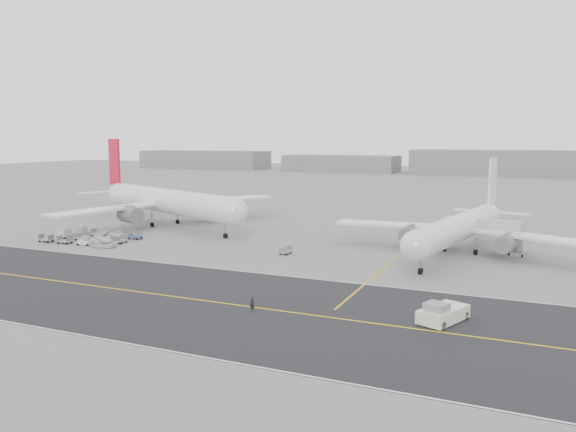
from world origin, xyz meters
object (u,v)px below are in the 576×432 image
at_px(ground_crew_a, 252,304).
at_px(jet_bridge, 480,228).
at_px(airliner_b, 460,227).
at_px(pushback_tug, 442,313).
at_px(airliner_a, 165,201).

bearing_deg(ground_crew_a, jet_bridge, 59.19).
distance_m(airliner_b, ground_crew_a, 48.59).
bearing_deg(pushback_tug, ground_crew_a, -145.30).
bearing_deg(jet_bridge, airliner_b, -115.33).
distance_m(airliner_a, ground_crew_a, 70.55).
bearing_deg(airliner_a, ground_crew_a, -112.65).
xyz_separation_m(airliner_b, pushback_tug, (2.89, -40.03, -3.72)).
bearing_deg(ground_crew_a, airliner_b, 60.68).
height_order(airliner_a, pushback_tug, airliner_a).
height_order(pushback_tug, ground_crew_a, pushback_tug).
bearing_deg(airliner_b, ground_crew_a, -101.70).
relative_size(airliner_b, jet_bridge, 2.89).
distance_m(airliner_b, jet_bridge, 4.63).
relative_size(airliner_b, pushback_tug, 5.51).
bearing_deg(airliner_a, pushback_tug, -99.82).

